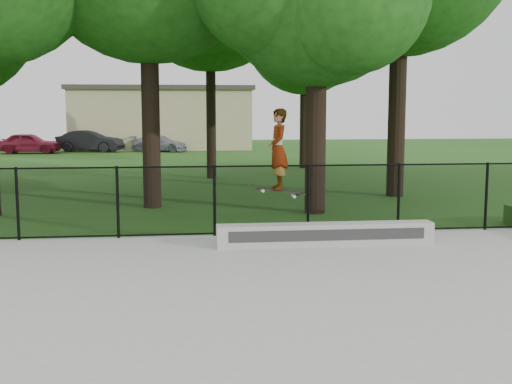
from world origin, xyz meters
TOP-DOWN VIEW (x-y plane):
  - ground at (0.00, 0.00)m, footprint 100.00×100.00m
  - concrete_slab at (0.00, 0.00)m, footprint 14.00×12.00m
  - grind_ledge at (2.12, 4.70)m, footprint 4.29×0.40m
  - car_a at (-10.07, 33.70)m, footprint 3.82×1.72m
  - car_b at (-6.52, 34.85)m, footprint 4.03×2.42m
  - car_c at (-2.07, 34.51)m, footprint 3.61×2.55m
  - skater_airborne at (1.13, 4.50)m, footprint 0.84×0.57m
  - chainlink_fence at (0.00, 5.90)m, footprint 16.06×0.06m
  - distant_building at (-2.00, 38.00)m, footprint 12.40×6.40m

SIDE VIEW (x-z plane):
  - ground at x=0.00m, z-range 0.00..0.00m
  - concrete_slab at x=0.00m, z-range 0.00..0.06m
  - grind_ledge at x=2.12m, z-range 0.06..0.49m
  - car_c at x=-2.07m, z-range 0.00..1.04m
  - car_a at x=-10.07m, z-range 0.00..1.28m
  - car_b at x=-6.52m, z-range 0.00..1.38m
  - chainlink_fence at x=0.00m, z-range 0.06..1.56m
  - skater_airborne at x=1.13m, z-range 1.10..2.76m
  - distant_building at x=-2.00m, z-range 0.01..4.31m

